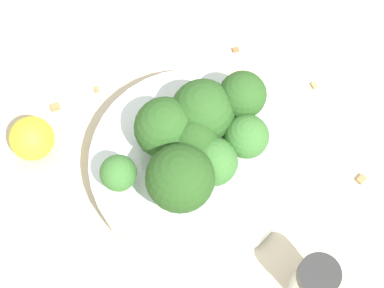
{
  "coord_description": "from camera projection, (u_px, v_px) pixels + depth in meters",
  "views": [
    {
      "loc": [
        0.06,
        -0.21,
        0.58
      ],
      "look_at": [
        0.0,
        0.0,
        0.07
      ],
      "focal_mm": 60.0,
      "sensor_mm": 36.0,
      "label": 1
    }
  ],
  "objects": [
    {
      "name": "broccoli_floret_7",
      "position": [
        194.0,
        141.0,
        0.57
      ],
      "size": [
        0.05,
        0.05,
        0.05
      ],
      "color": "#8EB770",
      "rests_on": "bowl"
    },
    {
      "name": "almond_crumb_4",
      "position": [
        236.0,
        49.0,
        0.67
      ],
      "size": [
        0.01,
        0.01,
        0.01
      ],
      "primitive_type": "cube",
      "rotation": [
        0.0,
        0.0,
        0.55
      ],
      "color": "olive",
      "rests_on": "ground_plane"
    },
    {
      "name": "almond_crumb_3",
      "position": [
        96.0,
        89.0,
        0.65
      ],
      "size": [
        0.01,
        0.01,
        0.01
      ],
      "primitive_type": "cube",
      "rotation": [
        0.0,
        0.0,
        2.02
      ],
      "color": "#AD7F4C",
      "rests_on": "ground_plane"
    },
    {
      "name": "almond_crumb_1",
      "position": [
        362.0,
        178.0,
        0.61
      ],
      "size": [
        0.01,
        0.01,
        0.01
      ],
      "primitive_type": "cube",
      "rotation": [
        0.0,
        0.0,
        4.2
      ],
      "color": "#AD7F4C",
      "rests_on": "ground_plane"
    },
    {
      "name": "broccoli_floret_2",
      "position": [
        213.0,
        162.0,
        0.56
      ],
      "size": [
        0.04,
        0.04,
        0.05
      ],
      "color": "#8EB770",
      "rests_on": "bowl"
    },
    {
      "name": "broccoli_floret_6",
      "position": [
        242.0,
        96.0,
        0.58
      ],
      "size": [
        0.04,
        0.04,
        0.06
      ],
      "color": "#7A9E5B",
      "rests_on": "bowl"
    },
    {
      "name": "ground_plane",
      "position": [
        192.0,
        171.0,
        0.62
      ],
      "size": [
        3.0,
        3.0,
        0.0
      ],
      "primitive_type": "plane",
      "color": "beige"
    },
    {
      "name": "broccoli_floret_0",
      "position": [
        181.0,
        179.0,
        0.54
      ],
      "size": [
        0.06,
        0.06,
        0.07
      ],
      "color": "#8EB770",
      "rests_on": "bowl"
    },
    {
      "name": "almond_crumb_2",
      "position": [
        55.0,
        106.0,
        0.64
      ],
      "size": [
        0.01,
        0.01,
        0.01
      ],
      "primitive_type": "cube",
      "rotation": [
        0.0,
        0.0,
        3.8
      ],
      "color": "#AD7F4C",
      "rests_on": "ground_plane"
    },
    {
      "name": "broccoli_floret_5",
      "position": [
        247.0,
        137.0,
        0.57
      ],
      "size": [
        0.04,
        0.04,
        0.05
      ],
      "color": "#7A9E5B",
      "rests_on": "bowl"
    },
    {
      "name": "lemon_wedge",
      "position": [
        32.0,
        138.0,
        0.61
      ],
      "size": [
        0.04,
        0.04,
        0.04
      ],
      "primitive_type": "sphere",
      "color": "yellow",
      "rests_on": "ground_plane"
    },
    {
      "name": "broccoli_floret_1",
      "position": [
        204.0,
        112.0,
        0.58
      ],
      "size": [
        0.06,
        0.06,
        0.06
      ],
      "color": "#84AD66",
      "rests_on": "bowl"
    },
    {
      "name": "bowl",
      "position": [
        192.0,
        165.0,
        0.61
      ],
      "size": [
        0.19,
        0.19,
        0.03
      ],
      "primitive_type": "cylinder",
      "color": "silver",
      "rests_on": "ground_plane"
    },
    {
      "name": "almond_crumb_0",
      "position": [
        314.0,
        85.0,
        0.65
      ],
      "size": [
        0.01,
        0.01,
        0.01
      ],
      "primitive_type": "cube",
      "rotation": [
        0.0,
        0.0,
        5.41
      ],
      "color": "tan",
      "rests_on": "ground_plane"
    },
    {
      "name": "broccoli_floret_4",
      "position": [
        165.0,
        128.0,
        0.57
      ],
      "size": [
        0.06,
        0.06,
        0.06
      ],
      "color": "#7A9E5B",
      "rests_on": "bowl"
    },
    {
      "name": "pepper_shaker",
      "position": [
        313.0,
        281.0,
        0.55
      ],
      "size": [
        0.04,
        0.04,
        0.07
      ],
      "color": "silver",
      "rests_on": "ground_plane"
    },
    {
      "name": "broccoli_floret_3",
      "position": [
        119.0,
        174.0,
        0.56
      ],
      "size": [
        0.03,
        0.03,
        0.04
      ],
      "color": "#8EB770",
      "rests_on": "bowl"
    }
  ]
}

